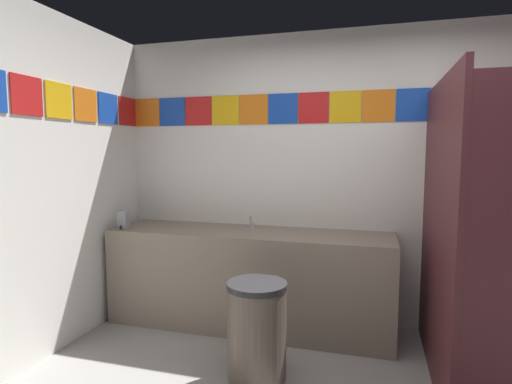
% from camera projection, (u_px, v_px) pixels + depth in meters
% --- Properties ---
extents(wall_back, '(4.39, 0.09, 2.58)m').
position_uv_depth(wall_back, '(360.00, 179.00, 3.58)').
color(wall_back, white).
rests_on(wall_back, ground_plane).
extents(vanity_counter, '(2.46, 0.62, 0.84)m').
position_uv_depth(vanity_counter, '(249.00, 278.00, 3.58)').
color(vanity_counter, gray).
rests_on(vanity_counter, ground_plane).
extents(faucet_center, '(0.04, 0.10, 0.14)m').
position_uv_depth(faucet_center, '(252.00, 224.00, 3.62)').
color(faucet_center, silver).
rests_on(faucet_center, vanity_counter).
extents(soap_dispenser, '(0.09, 0.09, 0.16)m').
position_uv_depth(soap_dispenser, '(123.00, 220.00, 3.66)').
color(soap_dispenser, gray).
rests_on(soap_dispenser, vanity_counter).
extents(stall_divider, '(0.92, 1.43, 2.01)m').
position_uv_depth(stall_divider, '(475.00, 240.00, 2.45)').
color(stall_divider, '#471E23').
rests_on(stall_divider, ground_plane).
extents(toilet, '(0.39, 0.49, 0.74)m').
position_uv_depth(toilet, '(503.00, 324.00, 2.91)').
color(toilet, white).
rests_on(toilet, ground_plane).
extents(trash_bin, '(0.41, 0.41, 0.66)m').
position_uv_depth(trash_bin, '(257.00, 330.00, 2.75)').
color(trash_bin, brown).
rests_on(trash_bin, ground_plane).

